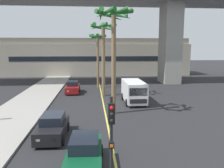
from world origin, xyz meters
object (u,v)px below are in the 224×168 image
(car_queue_front, at_px, (85,154))
(palm_tree_mid_median, at_px, (114,29))
(car_queue_second, at_px, (73,87))
(car_queue_third, at_px, (53,127))
(palm_tree_near_median, at_px, (98,43))
(palm_tree_far_median, at_px, (103,40))
(delivery_van, at_px, (134,91))
(traffic_light_median_near, at_px, (111,136))

(car_queue_front, relative_size, palm_tree_mid_median, 0.44)
(car_queue_front, distance_m, car_queue_second, 20.05)
(car_queue_third, height_order, palm_tree_near_median, palm_tree_near_median)
(car_queue_front, bearing_deg, palm_tree_near_median, 86.93)
(car_queue_second, height_order, palm_tree_far_median, palm_tree_far_median)
(car_queue_third, relative_size, palm_tree_near_median, 0.52)
(delivery_van, relative_size, palm_tree_far_median, 0.59)
(palm_tree_mid_median, relative_size, palm_tree_far_median, 1.05)
(car_queue_front, xyz_separation_m, traffic_light_median_near, (1.11, -2.86, 1.99))
(car_queue_second, bearing_deg, car_queue_front, -83.75)
(car_queue_third, xyz_separation_m, palm_tree_near_median, (3.52, 19.51, 5.86))
(car_queue_third, distance_m, palm_tree_far_median, 15.41)
(palm_tree_far_median, bearing_deg, delivery_van, -52.41)
(palm_tree_near_median, distance_m, palm_tree_far_median, 6.01)
(delivery_van, distance_m, traffic_light_median_near, 17.07)
(palm_tree_mid_median, xyz_separation_m, palm_tree_far_median, (-0.52, 8.09, -0.71))
(car_queue_second, distance_m, delivery_van, 9.44)
(car_queue_third, relative_size, traffic_light_median_near, 0.99)
(car_queue_third, distance_m, traffic_light_median_near, 8.08)
(car_queue_third, xyz_separation_m, traffic_light_median_near, (3.35, -7.07, 1.99))
(delivery_van, height_order, palm_tree_mid_median, palm_tree_mid_median)
(car_queue_third, relative_size, palm_tree_far_median, 0.46)
(car_queue_front, height_order, palm_tree_far_median, palm_tree_far_median)
(delivery_van, bearing_deg, traffic_light_median_near, -102.87)
(palm_tree_near_median, relative_size, palm_tree_mid_median, 0.85)
(palm_tree_far_median, bearing_deg, traffic_light_median_near, -91.93)
(delivery_van, bearing_deg, car_queue_third, -126.90)
(car_queue_front, height_order, palm_tree_near_median, palm_tree_near_median)
(car_queue_front, bearing_deg, palm_tree_mid_median, 76.48)
(traffic_light_median_near, height_order, palm_tree_near_median, palm_tree_near_median)
(car_queue_third, distance_m, palm_tree_near_median, 20.68)
(car_queue_third, bearing_deg, car_queue_second, 89.78)
(traffic_light_median_near, xyz_separation_m, palm_tree_mid_median, (1.21, 12.52, 4.87))
(palm_tree_near_median, bearing_deg, traffic_light_median_near, -90.35)
(palm_tree_far_median, bearing_deg, car_queue_front, -95.81)
(car_queue_second, height_order, palm_tree_near_median, palm_tree_near_median)
(car_queue_second, bearing_deg, traffic_light_median_near, -81.78)
(delivery_van, xyz_separation_m, palm_tree_mid_median, (-2.58, -4.07, 6.29))
(palm_tree_near_median, height_order, palm_tree_far_median, palm_tree_far_median)
(traffic_light_median_near, distance_m, palm_tree_mid_median, 13.49)
(car_queue_front, relative_size, traffic_light_median_near, 0.99)
(palm_tree_mid_median, bearing_deg, palm_tree_far_median, 93.66)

